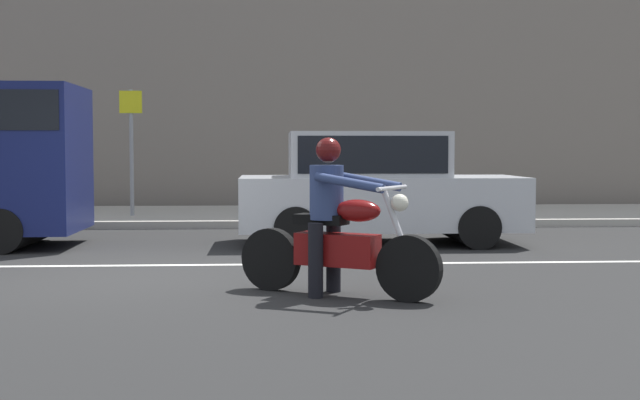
# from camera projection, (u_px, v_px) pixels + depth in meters

# --- Properties ---
(ground_plane) EXTENTS (80.00, 80.00, 0.00)m
(ground_plane) POSITION_uv_depth(u_px,v_px,m) (136.00, 276.00, 9.85)
(ground_plane) COLOR #242424
(sidewalk_slab) EXTENTS (40.00, 4.40, 0.14)m
(sidewalk_slab) POSITION_uv_depth(u_px,v_px,m) (195.00, 216.00, 17.81)
(sidewalk_slab) COLOR #A8A399
(sidewalk_slab) RESTS_ON ground_plane
(lane_marking_stripe) EXTENTS (18.00, 0.14, 0.01)m
(lane_marking_stripe) POSITION_uv_depth(u_px,v_px,m) (221.00, 265.00, 10.80)
(lane_marking_stripe) COLOR silver
(lane_marking_stripe) RESTS_ON ground_plane
(motorcycle_with_rider_denim_blue) EXTENTS (1.93, 1.20, 1.58)m
(motorcycle_with_rider_denim_blue) POSITION_uv_depth(u_px,v_px,m) (336.00, 231.00, 8.51)
(motorcycle_with_rider_denim_blue) COLOR black
(motorcycle_with_rider_denim_blue) RESTS_ON ground_plane
(parked_sedan_silver) EXTENTS (4.30, 1.82, 1.72)m
(parked_sedan_silver) POSITION_uv_depth(u_px,v_px,m) (375.00, 187.00, 13.15)
(parked_sedan_silver) COLOR #B2B5BA
(parked_sedan_silver) RESTS_ON ground_plane
(street_sign_post) EXTENTS (0.44, 0.08, 2.50)m
(street_sign_post) POSITION_uv_depth(u_px,v_px,m) (131.00, 139.00, 16.91)
(street_sign_post) COLOR gray
(street_sign_post) RESTS_ON sidewalk_slab
(pedestrian_bystander) EXTENTS (0.34, 0.34, 1.74)m
(pedestrian_bystander) POSITION_uv_depth(u_px,v_px,m) (59.00, 163.00, 17.88)
(pedestrian_bystander) COLOR black
(pedestrian_bystander) RESTS_ON sidewalk_slab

